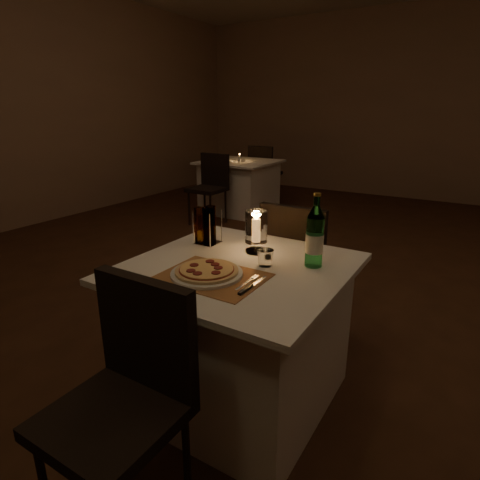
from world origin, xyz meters
The scene contains 18 objects.
floor centered at (0.00, 0.00, -0.01)m, with size 8.00×10.00×0.02m, color #452616.
wall_back centered at (0.00, 5.01, 1.50)m, with size 8.00×0.02×3.00m, color #987458.
main_table centered at (0.04, -0.73, 0.37)m, with size 1.00×1.00×0.74m.
chair_near centered at (0.04, -1.44, 0.55)m, with size 0.42×0.42×0.90m.
chair_far centered at (0.04, -0.02, 0.55)m, with size 0.42×0.42×0.90m.
placemat centered at (0.02, -0.91, 0.74)m, with size 0.45×0.34×0.00m, color #A26638.
plate centered at (-0.01, -0.91, 0.75)m, with size 0.32×0.32×0.01m, color white.
pizza centered at (-0.01, -0.91, 0.77)m, with size 0.28×0.28×0.02m.
fork centered at (0.18, -0.88, 0.75)m, with size 0.02×0.18×0.00m.
knife centered at (0.22, -0.94, 0.75)m, with size 0.02×0.22×0.01m.
tumbler centered at (0.15, -0.67, 0.78)m, with size 0.08×0.08×0.08m, color white, non-canonical shape.
water_bottle centered at (0.34, -0.55, 0.88)m, with size 0.08×0.08×0.35m.
hurricane_candle centered at (0.02, -0.52, 0.87)m, with size 0.11×0.11×0.22m.
cruet_caddy centered at (-0.27, -0.55, 0.84)m, with size 0.12×0.12×0.21m.
neighbor_table_left centered at (-2.06, 2.70, 0.37)m, with size 1.00×1.00×0.74m.
neighbor_chair_la centered at (-2.06, 1.99, 0.55)m, with size 0.42×0.42×0.90m.
neighbor_chair_lb centered at (-2.06, 3.41, 0.55)m, with size 0.42×0.42×0.90m.
neighbor_candle_left centered at (-2.06, 2.70, 0.79)m, with size 0.03×0.03×0.11m.
Camera 1 is at (0.97, -2.23, 1.44)m, focal length 30.00 mm.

